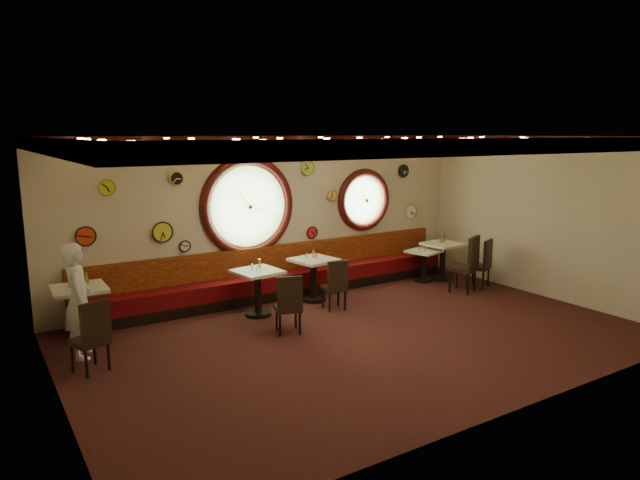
# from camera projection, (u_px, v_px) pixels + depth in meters

# --- Properties ---
(floor) EXTENTS (9.00, 6.00, 0.00)m
(floor) POSITION_uv_depth(u_px,v_px,m) (362.00, 336.00, 9.26)
(floor) COLOR black
(floor) RESTS_ON ground
(ceiling) EXTENTS (9.00, 6.00, 0.02)m
(ceiling) POSITION_uv_depth(u_px,v_px,m) (365.00, 136.00, 8.67)
(ceiling) COLOR gold
(ceiling) RESTS_ON wall_back
(wall_back) EXTENTS (9.00, 0.02, 3.20)m
(wall_back) POSITION_uv_depth(u_px,v_px,m) (275.00, 217.00, 11.45)
(wall_back) COLOR beige
(wall_back) RESTS_ON floor
(wall_front) EXTENTS (9.00, 0.02, 3.20)m
(wall_front) POSITION_uv_depth(u_px,v_px,m) (522.00, 281.00, 6.47)
(wall_front) COLOR beige
(wall_front) RESTS_ON floor
(wall_left) EXTENTS (0.02, 6.00, 3.20)m
(wall_left) POSITION_uv_depth(u_px,v_px,m) (52.00, 278.00, 6.60)
(wall_left) COLOR beige
(wall_left) RESTS_ON floor
(wall_right) EXTENTS (0.02, 6.00, 3.20)m
(wall_right) POSITION_uv_depth(u_px,v_px,m) (546.00, 218.00, 11.32)
(wall_right) COLOR beige
(wall_right) RESTS_ON floor
(molding_back) EXTENTS (9.00, 0.10, 0.18)m
(molding_back) POSITION_uv_depth(u_px,v_px,m) (275.00, 140.00, 11.13)
(molding_back) COLOR #380C0A
(molding_back) RESTS_ON wall_back
(molding_front) EXTENTS (9.00, 0.10, 0.18)m
(molding_front) POSITION_uv_depth(u_px,v_px,m) (527.00, 146.00, 6.23)
(molding_front) COLOR #380C0A
(molding_front) RESTS_ON wall_back
(molding_left) EXTENTS (0.10, 6.00, 0.18)m
(molding_left) POSITION_uv_depth(u_px,v_px,m) (45.00, 146.00, 6.35)
(molding_left) COLOR #380C0A
(molding_left) RESTS_ON wall_back
(molding_right) EXTENTS (0.10, 6.00, 0.18)m
(molding_right) POSITION_uv_depth(u_px,v_px,m) (550.00, 141.00, 11.01)
(molding_right) COLOR #380C0A
(molding_right) RESTS_ON wall_back
(banquette_base) EXTENTS (8.00, 0.55, 0.20)m
(banquette_base) POSITION_uv_depth(u_px,v_px,m) (282.00, 292.00, 11.50)
(banquette_base) COLOR black
(banquette_base) RESTS_ON floor
(banquette_seat) EXTENTS (8.00, 0.55, 0.30)m
(banquette_seat) POSITION_uv_depth(u_px,v_px,m) (282.00, 280.00, 11.45)
(banquette_seat) COLOR #54070C
(banquette_seat) RESTS_ON banquette_base
(banquette_back) EXTENTS (8.00, 0.10, 0.55)m
(banquette_back) POSITION_uv_depth(u_px,v_px,m) (277.00, 258.00, 11.56)
(banquette_back) COLOR #640709
(banquette_back) RESTS_ON wall_back
(porthole_left_glass) EXTENTS (1.66, 0.02, 1.66)m
(porthole_left_glass) POSITION_uv_depth(u_px,v_px,m) (247.00, 206.00, 11.09)
(porthole_left_glass) COLOR #8CBF72
(porthole_left_glass) RESTS_ON wall_back
(porthole_left_frame) EXTENTS (1.98, 0.18, 1.98)m
(porthole_left_frame) POSITION_uv_depth(u_px,v_px,m) (248.00, 206.00, 11.08)
(porthole_left_frame) COLOR #380C0A
(porthole_left_frame) RESTS_ON wall_back
(porthole_left_ring) EXTENTS (1.61, 0.03, 1.61)m
(porthole_left_ring) POSITION_uv_depth(u_px,v_px,m) (248.00, 206.00, 11.05)
(porthole_left_ring) COLOR gold
(porthole_left_ring) RESTS_ON wall_back
(porthole_right_glass) EXTENTS (1.10, 0.02, 1.10)m
(porthole_right_glass) POSITION_uv_depth(u_px,v_px,m) (363.00, 200.00, 12.57)
(porthole_right_glass) COLOR #8CBF72
(porthole_right_glass) RESTS_ON wall_back
(porthole_right_frame) EXTENTS (1.38, 0.18, 1.38)m
(porthole_right_frame) POSITION_uv_depth(u_px,v_px,m) (364.00, 200.00, 12.55)
(porthole_right_frame) COLOR #380C0A
(porthole_right_frame) RESTS_ON wall_back
(porthole_right_ring) EXTENTS (1.09, 0.03, 1.09)m
(porthole_right_ring) POSITION_uv_depth(u_px,v_px,m) (364.00, 200.00, 12.53)
(porthole_right_ring) COLOR gold
(porthole_right_ring) RESTS_ON wall_back
(wall_clock_0) EXTENTS (0.30, 0.03, 0.30)m
(wall_clock_0) POSITION_uv_depth(u_px,v_px,m) (308.00, 168.00, 11.64)
(wall_clock_0) COLOR #A4DC44
(wall_clock_0) RESTS_ON wall_back
(wall_clock_1) EXTENTS (0.28, 0.03, 0.28)m
(wall_clock_1) POSITION_uv_depth(u_px,v_px,m) (403.00, 171.00, 13.00)
(wall_clock_1) COLOR black
(wall_clock_1) RESTS_ON wall_back
(wall_clock_2) EXTENTS (0.20, 0.03, 0.20)m
(wall_clock_2) POSITION_uv_depth(u_px,v_px,m) (185.00, 246.00, 10.50)
(wall_clock_2) COLOR silver
(wall_clock_2) RESTS_ON wall_back
(wall_clock_3) EXTENTS (0.24, 0.03, 0.24)m
(wall_clock_3) POSITION_uv_depth(u_px,v_px,m) (312.00, 233.00, 11.94)
(wall_clock_3) COLOR red
(wall_clock_3) RESTS_ON wall_back
(wall_clock_4) EXTENTS (0.32, 0.03, 0.32)m
(wall_clock_4) POSITION_uv_depth(u_px,v_px,m) (86.00, 236.00, 9.54)
(wall_clock_4) COLOR red
(wall_clock_4) RESTS_ON wall_back
(wall_clock_5) EXTENTS (0.24, 0.03, 0.24)m
(wall_clock_5) POSITION_uv_depth(u_px,v_px,m) (176.00, 178.00, 10.22)
(wall_clock_5) COLOR black
(wall_clock_5) RESTS_ON wall_back
(wall_clock_6) EXTENTS (0.22, 0.03, 0.22)m
(wall_clock_6) POSITION_uv_depth(u_px,v_px,m) (332.00, 196.00, 12.06)
(wall_clock_6) COLOR #E8C04D
(wall_clock_6) RESTS_ON wall_back
(wall_clock_7) EXTENTS (0.26, 0.03, 0.26)m
(wall_clock_7) POSITION_uv_depth(u_px,v_px,m) (107.00, 187.00, 9.61)
(wall_clock_7) COLOR #9FCD29
(wall_clock_7) RESTS_ON wall_back
(wall_clock_8) EXTENTS (0.36, 0.03, 0.36)m
(wall_clock_8) POSITION_uv_depth(u_px,v_px,m) (163.00, 232.00, 10.23)
(wall_clock_8) COLOR gold
(wall_clock_8) RESTS_ON wall_back
(wall_clock_9) EXTENTS (0.34, 0.03, 0.34)m
(wall_clock_9) POSITION_uv_depth(u_px,v_px,m) (410.00, 211.00, 13.31)
(wall_clock_9) COLOR white
(wall_clock_9) RESTS_ON wall_back
(table_a) EXTENTS (0.82, 0.82, 0.88)m
(table_a) POSITION_uv_depth(u_px,v_px,m) (80.00, 307.00, 8.98)
(table_a) COLOR black
(table_a) RESTS_ON floor
(table_b) EXTENTS (0.85, 0.85, 0.84)m
(table_b) POSITION_uv_depth(u_px,v_px,m) (258.00, 287.00, 10.24)
(table_b) COLOR black
(table_b) RESTS_ON floor
(table_c) EXTENTS (0.89, 0.89, 0.85)m
(table_c) POSITION_uv_depth(u_px,v_px,m) (314.00, 274.00, 11.15)
(table_c) COLOR black
(table_c) RESTS_ON floor
(table_d) EXTENTS (0.78, 0.78, 0.70)m
(table_d) POSITION_uv_depth(u_px,v_px,m) (424.00, 262.00, 12.62)
(table_d) COLOR black
(table_d) RESTS_ON floor
(table_e) EXTENTS (0.82, 0.82, 0.84)m
(table_e) POSITION_uv_depth(u_px,v_px,m) (443.00, 257.00, 12.76)
(table_e) COLOR black
(table_e) RESTS_ON floor
(chair_a) EXTENTS (0.56, 0.56, 0.64)m
(chair_a) POSITION_uv_depth(u_px,v_px,m) (92.00, 332.00, 7.75)
(chair_a) COLOR black
(chair_a) RESTS_ON floor
(chair_b) EXTENTS (0.53, 0.53, 0.62)m
(chair_b) POSITION_uv_depth(u_px,v_px,m) (289.00, 301.00, 9.26)
(chair_b) COLOR black
(chair_b) RESTS_ON floor
(chair_c) EXTENTS (0.47, 0.47, 0.59)m
(chair_c) POSITION_uv_depth(u_px,v_px,m) (336.00, 282.00, 10.53)
(chair_c) COLOR black
(chair_c) RESTS_ON floor
(chair_d) EXTENTS (0.65, 0.65, 0.74)m
(chair_d) POSITION_uv_depth(u_px,v_px,m) (468.00, 260.00, 11.68)
(chair_d) COLOR black
(chair_d) RESTS_ON floor
(chair_e) EXTENTS (0.58, 0.58, 0.65)m
(chair_e) POSITION_uv_depth(u_px,v_px,m) (483.00, 260.00, 12.08)
(chair_e) COLOR black
(chair_e) RESTS_ON floor
(condiment_a_salt) EXTENTS (0.04, 0.04, 0.10)m
(condiment_a_salt) POSITION_uv_depth(u_px,v_px,m) (69.00, 284.00, 8.89)
(condiment_a_salt) COLOR silver
(condiment_a_salt) RESTS_ON table_a
(condiment_b_salt) EXTENTS (0.04, 0.04, 0.10)m
(condiment_b_salt) POSITION_uv_depth(u_px,v_px,m) (252.00, 267.00, 10.24)
(condiment_b_salt) COLOR #BCBBC0
(condiment_b_salt) RESTS_ON table_b
(condiment_c_salt) EXTENTS (0.04, 0.04, 0.10)m
(condiment_c_salt) POSITION_uv_depth(u_px,v_px,m) (306.00, 255.00, 11.13)
(condiment_c_salt) COLOR silver
(condiment_c_salt) RESTS_ON table_c
(condiment_d_salt) EXTENTS (0.03, 0.03, 0.09)m
(condiment_d_salt) POSITION_uv_depth(u_px,v_px,m) (419.00, 248.00, 12.61)
(condiment_d_salt) COLOR silver
(condiment_d_salt) RESTS_ON table_d
(condiment_a_pepper) EXTENTS (0.04, 0.04, 0.10)m
(condiment_a_pepper) POSITION_uv_depth(u_px,v_px,m) (85.00, 284.00, 8.92)
(condiment_a_pepper) COLOR silver
(condiment_a_pepper) RESTS_ON table_a
(condiment_b_pepper) EXTENTS (0.03, 0.03, 0.09)m
(condiment_b_pepper) POSITION_uv_depth(u_px,v_px,m) (256.00, 268.00, 10.17)
(condiment_b_pepper) COLOR silver
(condiment_b_pepper) RESTS_ON table_b
(condiment_c_pepper) EXTENTS (0.04, 0.04, 0.11)m
(condiment_c_pepper) POSITION_uv_depth(u_px,v_px,m) (316.00, 256.00, 11.06)
(condiment_c_pepper) COLOR silver
(condiment_c_pepper) RESTS_ON table_c
(condiment_d_pepper) EXTENTS (0.04, 0.04, 0.10)m
(condiment_d_pepper) POSITION_uv_depth(u_px,v_px,m) (425.00, 248.00, 12.53)
(condiment_d_pepper) COLOR silver
(condiment_d_pepper) RESTS_ON table_d
(condiment_a_bottle) EXTENTS (0.06, 0.06, 0.18)m
(condiment_a_bottle) POSITION_uv_depth(u_px,v_px,m) (87.00, 278.00, 9.10)
(condiment_a_bottle) COLOR gold
(condiment_a_bottle) RESTS_ON table_a
(condiment_b_bottle) EXTENTS (0.05, 0.05, 0.16)m
(condiment_b_bottle) POSITION_uv_depth(u_px,v_px,m) (260.00, 263.00, 10.34)
(condiment_b_bottle) COLOR gold
(condiment_b_bottle) RESTS_ON table_b
(condiment_c_bottle) EXTENTS (0.05, 0.05, 0.16)m
(condiment_c_bottle) POSITION_uv_depth(u_px,v_px,m) (313.00, 254.00, 11.17)
(condiment_c_bottle) COLOR gold
(condiment_c_bottle) RESTS_ON table_c
(condiment_d_bottle) EXTENTS (0.04, 0.04, 0.14)m
(condiment_d_bottle) POSITION_uv_depth(u_px,v_px,m) (425.00, 246.00, 12.74)
(condiment_d_bottle) COLOR gold
(condiment_d_bottle) RESTS_ON table_d
(condiment_e_salt) EXTENTS (0.03, 0.03, 0.09)m
(condiment_e_salt) POSITION_uv_depth(u_px,v_px,m) (441.00, 241.00, 12.71)
(condiment_e_salt) COLOR silver
(condiment_e_salt) RESTS_ON table_e
(condiment_e_pepper) EXTENTS (0.03, 0.03, 0.09)m
(condiment_e_pepper) POSITION_uv_depth(u_px,v_px,m) (442.00, 241.00, 12.70)
(condiment_e_pepper) COLOR #B9BABE
(condiment_e_pepper) RESTS_ON table_e
(condiment_e_bottle) EXTENTS (0.04, 0.04, 0.14)m
(condiment_e_bottle) POSITION_uv_depth(u_px,v_px,m) (444.00, 239.00, 12.79)
(condiment_e_bottle) COLOR #CB852F
(condiment_e_bottle) RESTS_ON table_e
(waiter) EXTENTS (0.52, 0.69, 1.71)m
(waiter) POSITION_uv_depth(u_px,v_px,m) (79.00, 301.00, 8.28)
(waiter) COLOR white
(waiter) RESTS_ON floor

